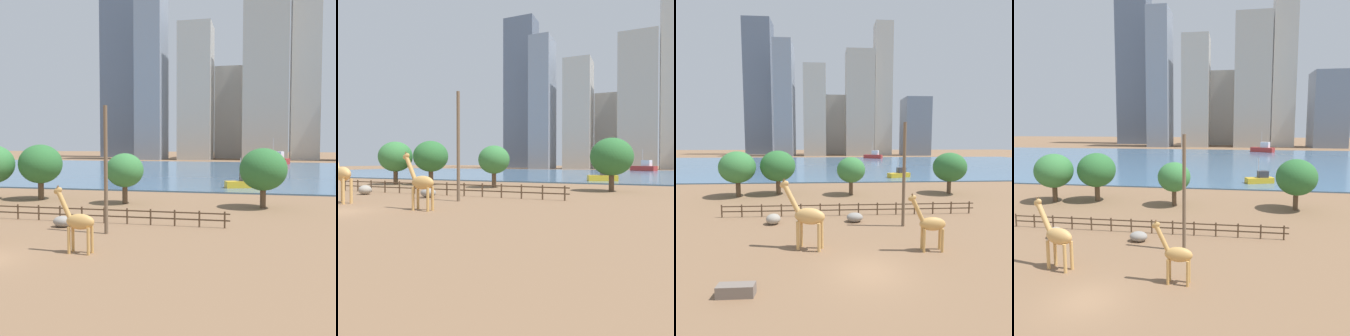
{
  "view_description": "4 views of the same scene",
  "coord_description": "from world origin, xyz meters",
  "views": [
    {
      "loc": [
        15.28,
        -20.31,
        6.62
      ],
      "look_at": [
        2.06,
        39.55,
        2.9
      ],
      "focal_mm": 45.0,
      "sensor_mm": 36.0,
      "label": 1
    },
    {
      "loc": [
        18.7,
        -15.72,
        3.32
      ],
      "look_at": [
        1.56,
        25.51,
        2.5
      ],
      "focal_mm": 35.0,
      "sensor_mm": 36.0,
      "label": 2
    },
    {
      "loc": [
        -2.35,
        -14.41,
        7.46
      ],
      "look_at": [
        1.0,
        39.42,
        2.31
      ],
      "focal_mm": 28.0,
      "sensor_mm": 36.0,
      "label": 3
    },
    {
      "loc": [
        8.03,
        -16.57,
        9.87
      ],
      "look_at": [
        -0.02,
        35.7,
        3.1
      ],
      "focal_mm": 35.0,
      "sensor_mm": 36.0,
      "label": 4
    }
  ],
  "objects": [
    {
      "name": "ground_plane",
      "position": [
        0.0,
        80.0,
        0.0
      ],
      "size": [
        400.0,
        400.0,
        0.0
      ],
      "primitive_type": "plane",
      "color": "brown"
    },
    {
      "name": "harbor_water",
      "position": [
        0.0,
        77.0,
        0.1
      ],
      "size": [
        180.0,
        86.0,
        0.2
      ],
      "primitive_type": "cube",
      "color": "#476B8C",
      "rests_on": "ground"
    },
    {
      "name": "giraffe_tall",
      "position": [
        -3.83,
        3.65,
        2.37
      ],
      "size": [
        3.46,
        1.59,
        4.99
      ],
      "rotation": [
        0.0,
        0.0,
        2.85
      ],
      "color": "tan",
      "rests_on": "ground"
    },
    {
      "name": "giraffe_companion",
      "position": [
        4.68,
        2.76,
        1.92
      ],
      "size": [
        2.71,
        0.8,
        4.08
      ],
      "rotation": [
        0.0,
        0.0,
        3.09
      ],
      "color": "tan",
      "rests_on": "ground"
    },
    {
      "name": "utility_pole",
      "position": [
        4.39,
        8.22,
        4.63
      ],
      "size": [
        0.28,
        0.28,
        9.27
      ],
      "primitive_type": "cylinder",
      "color": "brown",
      "rests_on": "ground"
    },
    {
      "name": "boulder_near_fence",
      "position": [
        -7.4,
        9.54,
        0.48
      ],
      "size": [
        1.31,
        1.27,
        0.95
      ],
      "primitive_type": "ellipsoid",
      "color": "gray",
      "rests_on": "ground"
    },
    {
      "name": "boulder_by_pole",
      "position": [
        0.18,
        9.78,
        0.43
      ],
      "size": [
        1.54,
        1.16,
        0.87
      ],
      "primitive_type": "ellipsoid",
      "color": "gray",
      "rests_on": "ground"
    },
    {
      "name": "feeding_trough",
      "position": [
        -6.85,
        -1.97,
        0.3
      ],
      "size": [
        1.8,
        0.6,
        0.6
      ],
      "primitive_type": "cube",
      "color": "#72665B",
      "rests_on": "ground"
    },
    {
      "name": "enclosure_fence",
      "position": [
        -0.09,
        12.0,
        0.76
      ],
      "size": [
        26.12,
        0.14,
        1.3
      ],
      "color": "#4C3826",
      "rests_on": "ground"
    },
    {
      "name": "tree_left_large",
      "position": [
        0.97,
        22.84,
        3.6
      ],
      "size": [
        4.07,
        4.07,
        5.47
      ],
      "color": "brown",
      "rests_on": "ground"
    },
    {
      "name": "tree_center_broad",
      "position": [
        15.54,
        22.86,
        3.91
      ],
      "size": [
        4.75,
        4.75,
        6.06
      ],
      "color": "brown",
      "rests_on": "ground"
    },
    {
      "name": "tree_right_tall",
      "position": [
        -9.57,
        23.86,
        4.12
      ],
      "size": [
        4.99,
        4.99,
        6.39
      ],
      "color": "brown",
      "rests_on": "ground"
    },
    {
      "name": "tree_left_small",
      "position": [
        -14.86,
        22.54,
        4.09
      ],
      "size": [
        4.91,
        4.91,
        6.33
      ],
      "color": "brown",
      "rests_on": "ground"
    },
    {
      "name": "boat_ferry",
      "position": [
        12.85,
        40.08,
        0.91
      ],
      "size": [
        5.02,
        3.12,
        4.26
      ],
      "rotation": [
        0.0,
        0.0,
        3.47
      ],
      "color": "gold",
      "rests_on": "harbor_water"
    },
    {
      "name": "boat_sailboat",
      "position": [
        19.49,
        109.51,
        1.48
      ],
      "size": [
        9.02,
        6.68,
        7.7
      ],
      "rotation": [
        0.0,
        0.0,
        2.66
      ],
      "color": "#B22D28",
      "rests_on": "harbor_water"
    },
    {
      "name": "skyline_tower_needle",
      "position": [
        51.3,
        144.87,
        17.3
      ],
      "size": [
        15.2,
        15.05,
        34.59
      ],
      "primitive_type": "cube",
      "color": "slate",
      "rests_on": "ground"
    },
    {
      "name": "skyline_block_central",
      "position": [
        16.62,
        142.93,
        30.36
      ],
      "size": [
        16.46,
        11.55,
        60.73
      ],
      "primitive_type": "cube",
      "color": "#ADA89E",
      "rests_on": "ground"
    },
    {
      "name": "skyline_tower_glass",
      "position": [
        -46.9,
        165.42,
        42.99
      ],
      "size": [
        17.46,
        13.29,
        85.98
      ],
      "primitive_type": "cube",
      "color": "slate",
      "rests_on": "ground"
    },
    {
      "name": "skyline_block_left",
      "position": [
        3.8,
        161.81,
        18.93
      ],
      "size": [
        14.83,
        15.62,
        37.86
      ],
      "primitive_type": "cube",
      "color": "#B7B2A8",
      "rests_on": "ground"
    },
    {
      "name": "skyline_block_right",
      "position": [
        -26.9,
        141.09,
        32.01
      ],
      "size": [
        10.12,
        15.35,
        64.01
      ],
      "primitive_type": "cube",
      "color": "gray",
      "rests_on": "ground"
    },
    {
      "name": "skyline_tower_short",
      "position": [
        -9.56,
        142.59,
        25.93
      ],
      "size": [
        12.61,
        13.75,
        51.86
      ],
      "primitive_type": "cube",
      "color": "#B7B2A8",
      "rests_on": "ground"
    },
    {
      "name": "skyline_block_wide",
      "position": [
        31.28,
        147.1,
        39.28
      ],
      "size": [
        10.52,
        8.95,
        78.57
      ],
      "primitive_type": "cube",
      "color": "#B7B2A8",
      "rests_on": "ground"
    }
  ]
}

